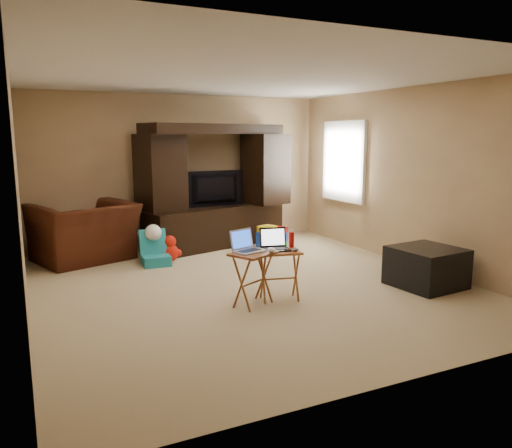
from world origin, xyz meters
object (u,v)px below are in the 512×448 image
push_toy (272,236)px  recliner (84,232)px  plush_toy (170,248)px  ottoman (426,267)px  tray_table_left (253,279)px  tray_table_right (280,275)px  entertainment_center (216,186)px  television (217,189)px  laptop_left (249,241)px  mouse_left (272,250)px  child_rocker (156,248)px  mouse_right (295,249)px  laptop_right (276,240)px  water_bottle (292,240)px

push_toy → recliner: bearing=155.2°
plush_toy → ottoman: bearing=-45.8°
tray_table_left → tray_table_right: tray_table_left is taller
recliner → plush_toy: 1.28m
entertainment_center → plush_toy: 1.44m
entertainment_center → television: size_ratio=2.41×
laptop_left → mouse_left: bearing=-43.0°
child_rocker → mouse_right: (1.00, -2.23, 0.34)m
entertainment_center → tray_table_right: (-0.36, -2.92, -0.72)m
child_rocker → entertainment_center: bearing=36.6°
laptop_right → water_bottle: bearing=26.1°
plush_toy → laptop_right: size_ratio=1.30×
water_bottle → television: bearing=86.6°
plush_toy → tray_table_right: size_ratio=0.68×
tray_table_left → mouse_right: size_ratio=5.08×
television → laptop_left: television is taller
recliner → laptop_right: recliner is taller
push_toy → ottoman: 2.83m
ottoman → water_bottle: size_ratio=4.24×
plush_toy → recliner: bearing=153.8°
recliner → ottoman: (3.62, -3.12, -0.19)m
laptop_left → mouse_right: 0.53m
mouse_right → plush_toy: bearing=107.6°
ottoman → mouse_right: mouse_right is taller
television → ottoman: television is taller
child_rocker → ottoman: (2.74, -2.42, -0.01)m
recliner → laptop_left: size_ratio=4.27×
television → recliner: (-2.11, -0.06, -0.54)m
water_bottle → push_toy: bearing=67.8°
child_rocker → tray_table_right: size_ratio=0.89×
tray_table_left → laptop_right: laptop_right is taller
mouse_left → child_rocker: bearing=108.0°
entertainment_center → mouse_right: 3.08m
plush_toy → laptop_left: size_ratio=1.26×
recliner → laptop_left: recliner is taller
laptop_left → water_bottle: 0.57m
plush_toy → entertainment_center: bearing=34.0°
mouse_right → television: bearing=85.6°
tray_table_right → plush_toy: bearing=117.9°
television → tray_table_left: size_ratio=1.73×
tray_table_right → mouse_right: bearing=-29.8°
laptop_left → entertainment_center: bearing=57.5°
television → child_rocker: size_ratio=2.01×
television → laptop_right: (-0.40, -2.86, -0.27)m
child_rocker → laptop_right: (0.83, -2.09, 0.44)m
child_rocker → tray_table_left: 2.21m
laptop_left → laptop_right: (0.33, 0.02, -0.02)m
entertainment_center → mouse_right: bearing=-109.6°
entertainment_center → laptop_left: entertainment_center is taller
child_rocker → mouse_left: 2.35m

